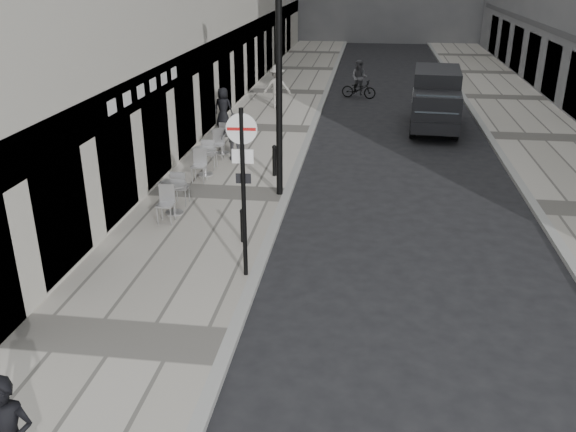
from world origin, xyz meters
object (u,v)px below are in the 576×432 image
sign_post (243,172)px  lamppost (279,58)px  panel_van (436,97)px  cyclist (359,83)px

sign_post → lamppost: 5.27m
lamppost → panel_van: 10.63m
sign_post → panel_van: sign_post is taller
lamppost → cyclist: lamppost is taller
cyclist → sign_post: bearing=-81.9°
lamppost → cyclist: 15.06m
panel_van → cyclist: panel_van is taller
sign_post → lamppost: size_ratio=0.52×
sign_post → cyclist: bearing=81.0°
sign_post → cyclist: (1.91, 19.61, -1.72)m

